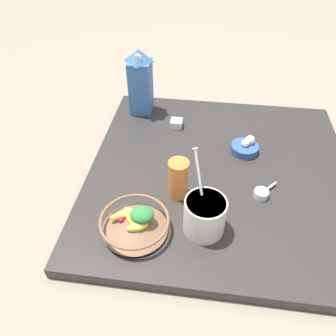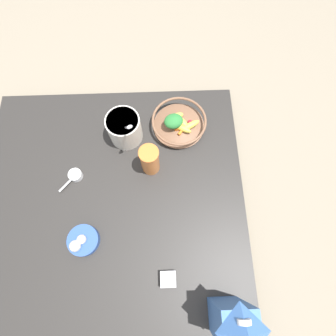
# 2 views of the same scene
# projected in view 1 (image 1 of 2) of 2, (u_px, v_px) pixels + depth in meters

# --- Properties ---
(ground_plane) EXTENTS (6.00, 6.00, 0.00)m
(ground_plane) POSITION_uv_depth(u_px,v_px,m) (219.00, 178.00, 1.27)
(ground_plane) COLOR gray
(countertop) EXTENTS (0.98, 0.98, 0.04)m
(countertop) POSITION_uv_depth(u_px,v_px,m) (219.00, 174.00, 1.25)
(countertop) COLOR #2D2B28
(countertop) RESTS_ON ground_plane
(fruit_bowl) EXTENTS (0.22, 0.22, 0.09)m
(fruit_bowl) POSITION_uv_depth(u_px,v_px,m) (135.00, 223.00, 1.01)
(fruit_bowl) COLOR brown
(fruit_bowl) RESTS_ON countertop
(milk_carton) EXTENTS (0.10, 0.10, 0.30)m
(milk_carton) POSITION_uv_depth(u_px,v_px,m) (140.00, 82.00, 1.44)
(milk_carton) COLOR #3D6BB2
(milk_carton) RESTS_ON countertop
(yogurt_tub) EXTENTS (0.13, 0.17, 0.25)m
(yogurt_tub) POSITION_uv_depth(u_px,v_px,m) (205.00, 214.00, 0.99)
(yogurt_tub) COLOR silver
(yogurt_tub) RESTS_ON countertop
(drinking_cup) EXTENTS (0.07, 0.07, 0.15)m
(drinking_cup) POSITION_uv_depth(u_px,v_px,m) (178.00, 178.00, 1.10)
(drinking_cup) COLOR orange
(drinking_cup) RESTS_ON countertop
(spice_jar) EXTENTS (0.05, 0.05, 0.03)m
(spice_jar) POSITION_uv_depth(u_px,v_px,m) (176.00, 124.00, 1.44)
(spice_jar) COLOR silver
(spice_jar) RESTS_ON countertop
(measuring_scoop) EXTENTS (0.08, 0.09, 0.03)m
(measuring_scoop) POSITION_uv_depth(u_px,v_px,m) (262.00, 193.00, 1.13)
(measuring_scoop) COLOR white
(measuring_scoop) RESTS_ON countertop
(garlic_bowl) EXTENTS (0.11, 0.11, 0.06)m
(garlic_bowl) POSITION_uv_depth(u_px,v_px,m) (245.00, 147.00, 1.31)
(garlic_bowl) COLOR #3356A3
(garlic_bowl) RESTS_ON countertop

